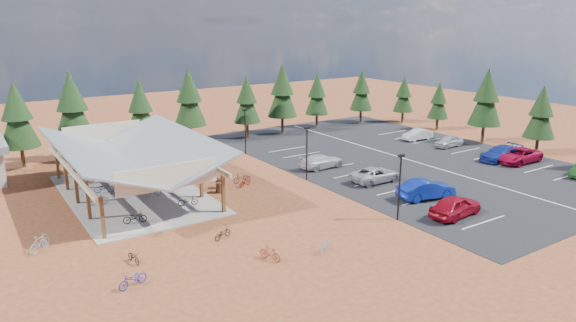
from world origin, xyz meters
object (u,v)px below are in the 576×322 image
(bike_pavilion, at_px, (130,152))
(bike_4, at_px, (188,201))
(bike_16, at_px, (242,178))
(bike_1, at_px, (98,199))
(lamp_post_0, at_px, (400,183))
(car_0, at_px, (455,206))
(trash_bin_0, at_px, (219,188))
(lamp_post_1, at_px, (307,150))
(bike_15, at_px, (245,181))
(bike_10, at_px, (133,279))
(lamp_post_2, at_px, (245,128))
(bike_8, at_px, (134,257))
(car_3, at_px, (322,161))
(car_7, at_px, (501,153))
(bike_0, at_px, (135,217))
(car_8, at_px, (449,141))
(car_9, at_px, (418,135))
(bike_3, at_px, (85,179))
(bike_6, at_px, (142,180))
(bike_11, at_px, (270,253))
(bike_13, at_px, (325,246))
(bike_7, at_px, (153,171))
(car_6, at_px, (519,156))
(bike_12, at_px, (223,233))
(bike_2, at_px, (104,188))
(trash_bin_1, at_px, (219,183))
(bike_5, at_px, (152,191))
(car_2, at_px, (376,175))
(bike_9, at_px, (40,243))
(car_1, at_px, (426,189))

(bike_pavilion, height_order, bike_4, bike_pavilion)
(bike_16, bearing_deg, bike_1, -90.23)
(lamp_post_0, relative_size, car_0, 1.05)
(trash_bin_0, distance_m, bike_1, 10.06)
(lamp_post_1, bearing_deg, bike_15, 164.98)
(bike_10, xyz_separation_m, bike_15, (14.18, 12.63, 0.02))
(lamp_post_2, distance_m, bike_8, 27.78)
(car_3, relative_size, car_7, 0.90)
(bike_0, bearing_deg, car_8, -70.68)
(lamp_post_1, xyz_separation_m, car_9, (21.52, 6.08, -2.25))
(bike_3, bearing_deg, trash_bin_0, -134.28)
(bike_6, bearing_deg, lamp_post_1, -135.67)
(bike_15, bearing_deg, car_3, -108.87)
(bike_6, bearing_deg, lamp_post_2, -88.18)
(car_9, bearing_deg, bike_11, -59.96)
(bike_13, bearing_deg, car_3, 115.20)
(bike_7, distance_m, bike_11, 21.70)
(bike_13, xyz_separation_m, car_6, (30.43, 6.04, 0.36))
(bike_4, relative_size, bike_7, 1.00)
(bike_16, xyz_separation_m, car_3, (9.18, -0.19, 0.30))
(bike_8, distance_m, car_7, 40.70)
(bike_11, bearing_deg, bike_12, 82.35)
(bike_2, height_order, bike_10, bike_2)
(trash_bin_1, relative_size, bike_4, 0.56)
(bike_8, height_order, car_6, car_6)
(lamp_post_1, relative_size, bike_15, 3.06)
(bike_15, bearing_deg, bike_5, 54.29)
(lamp_post_2, xyz_separation_m, car_8, (21.86, -10.55, -2.25))
(bike_3, relative_size, car_2, 0.33)
(trash_bin_0, xyz_separation_m, bike_7, (-3.28, 7.93, 0.13))
(bike_9, bearing_deg, bike_10, 162.36)
(lamp_post_0, distance_m, car_1, 6.17)
(bike_0, distance_m, car_6, 39.76)
(bike_2, distance_m, bike_8, 14.74)
(bike_7, relative_size, bike_13, 1.06)
(trash_bin_1, relative_size, bike_13, 0.60)
(lamp_post_2, bearing_deg, lamp_post_0, -90.00)
(bike_4, bearing_deg, bike_10, 158.37)
(bike_16, bearing_deg, bike_0, -64.21)
(lamp_post_1, height_order, bike_4, lamp_post_1)
(bike_6, bearing_deg, car_1, -149.98)
(car_0, xyz_separation_m, car_1, (1.23, 4.05, -0.00))
(car_3, height_order, car_7, car_7)
(bike_1, relative_size, car_0, 0.34)
(bike_10, xyz_separation_m, car_0, (24.13, -2.87, 0.39))
(bike_4, distance_m, car_7, 34.25)
(car_7, bearing_deg, bike_15, -105.64)
(trash_bin_0, distance_m, bike_16, 3.34)
(bike_9, distance_m, bike_11, 15.26)
(bike_13, xyz_separation_m, car_9, (29.55, 19.52, 0.27))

